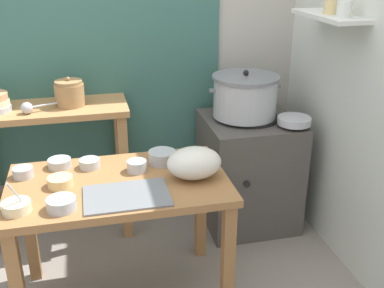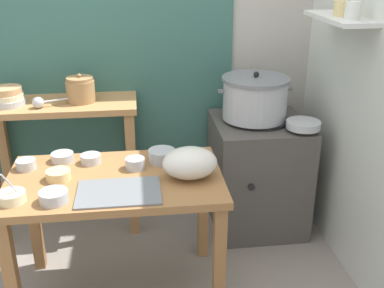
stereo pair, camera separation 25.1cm
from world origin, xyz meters
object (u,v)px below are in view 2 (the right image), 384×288
Objects in this scene: prep_bowl_5 at (26,164)px; prep_bowl_1 at (54,196)px; stove_block at (257,173)px; bowl_stack_enamel at (7,97)px; back_shelf_table at (64,135)px; clay_pot at (81,90)px; prep_bowl_0 at (58,175)px; prep_bowl_7 at (135,163)px; prep_bowl_3 at (162,155)px; prep_bowl_2 at (62,157)px; ladle at (40,102)px; serving_tray at (119,192)px; wide_pan at (303,125)px; steamer_pot at (255,98)px; prep_bowl_6 at (11,196)px; prep_table at (116,196)px; plastic_bag at (190,163)px; prep_bowl_4 at (91,158)px.

prep_bowl_1 is at bearing -62.27° from prep_bowl_5.
stove_block is 1.69m from bowl_stack_enamel.
clay_pot is at bearing 0.00° from back_shelf_table.
prep_bowl_7 is (0.39, 0.08, 0.00)m from prep_bowl_0.
clay_pot is at bearing 129.08° from prep_bowl_3.
ladle is at bearing 112.10° from prep_bowl_2.
serving_tray is at bearing -52.13° from prep_bowl_2.
back_shelf_table is 0.80m from prep_bowl_7.
clay_pot is 1.37× the size of prep_bowl_1.
ladle is at bearing 105.45° from prep_bowl_0.
prep_bowl_5 is (-1.60, -0.25, -0.05)m from wide_pan.
wide_pan is at bearing 24.13° from prep_bowl_1.
wide_pan is 1.59× the size of prep_bowl_1.
clay_pot reaches higher than prep_bowl_5.
steamer_pot is 0.35m from wide_pan.
serving_tray is at bearing 2.71° from prep_bowl_6.
prep_bowl_0 is at bearing -94.88° from clay_pot.
prep_bowl_5 is (0.20, -0.57, -0.20)m from bowl_stack_enamel.
prep_bowl_5 is (-1.35, -0.47, -0.17)m from steamer_pot.
bowl_stack_enamel reaches higher than prep_bowl_7.
wide_pan is at bearing 17.28° from prep_bowl_7.
plastic_bag is at bearing -7.01° from prep_table.
ladle is (-0.24, -0.10, -0.04)m from clay_pot.
stove_block is at bearing 34.76° from prep_bowl_1.
serving_tray is at bearing -124.65° from prep_bowl_3.
stove_block reaches higher than prep_bowl_7.
serving_tray is at bearing -33.62° from prep_bowl_5.
bowl_stack_enamel reaches higher than prep_bowl_3.
plastic_bag is (0.36, 0.12, 0.08)m from serving_tray.
wide_pan is 1.92× the size of prep_bowl_4.
steamer_pot is at bearing 53.42° from plastic_bag.
plastic_bag is 2.54× the size of prep_bowl_4.
wide_pan reaches higher than prep_bowl_5.
wide_pan is at bearing -12.36° from back_shelf_table.
prep_bowl_5 is at bearing 166.52° from plastic_bag.
prep_bowl_4 is 0.26m from prep_bowl_7.
wide_pan is at bearing 19.89° from prep_table.
prep_table is at bearing -54.61° from ladle.
prep_table is 10.02× the size of prep_bowl_4.
steamer_pot is at bearing 19.28° from prep_bowl_5.
wide_pan is 1.70× the size of prep_bowl_0.
steamer_pot reaches higher than prep_bowl_3.
prep_table is 1.22m from wide_pan.
ladle reaches higher than prep_bowl_3.
plastic_bag is (0.60, -0.78, -0.18)m from clay_pot.
wide_pan is 1.42× the size of prep_bowl_3.
prep_bowl_4 is (-0.51, 0.24, -0.05)m from plastic_bag.
plastic_bag is 0.67m from prep_bowl_1.
back_shelf_table reaches higher than prep_bowl_3.
steamer_pot is 1.55m from bowl_stack_enamel.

